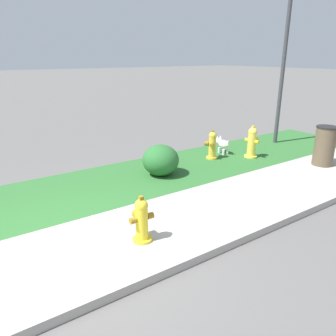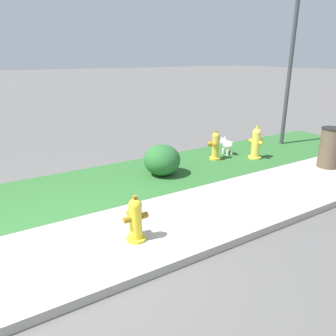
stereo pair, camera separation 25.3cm
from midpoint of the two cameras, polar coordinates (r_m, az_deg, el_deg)
The scene contains 11 objects.
ground_plane at distance 4.59m, azimuth -17.28°, elevation -14.46°, with size 120.00×120.00×0.00m, color #5B5956.
sidewalk_pavement at distance 4.59m, azimuth -17.29°, elevation -14.41°, with size 18.00×1.81×0.01m, color #ADA89E.
grass_verge at distance 6.37m, azimuth -22.22°, elevation -5.21°, with size 18.00×2.26×0.01m, color #2D662D.
street_curb at distance 3.78m, azimuth -13.08°, elevation -21.14°, with size 18.00×0.16×0.12m, color #ADA89E.
fire_hydrant_at_driveway at distance 8.20m, azimuth 9.15°, elevation 3.87°, with size 0.34×0.34×0.73m.
fire_hydrant_far_end at distance 8.49m, azimuth 15.94°, elevation 4.18°, with size 0.37×0.40×0.81m.
fire_hydrant_by_grass_verge at distance 4.57m, azimuth -4.08°, elevation -8.94°, with size 0.36×0.33×0.68m.
small_white_dog at distance 8.74m, azimuth 10.98°, elevation 4.02°, with size 0.26×0.50×0.45m.
street_lamp at distance 10.01m, azimuth 22.18°, elevation 23.55°, with size 0.32×0.32×5.36m.
trash_bin at distance 8.39m, azimuth 27.17°, elevation 3.14°, with size 0.48×0.48×0.93m.
shrub_bush_mid_verge at distance 7.03m, azimuth -0.00°, elevation 1.38°, with size 0.79×0.79×0.67m.
Camera 2 is at (-0.70, -3.85, 2.47)m, focal length 35.00 mm.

